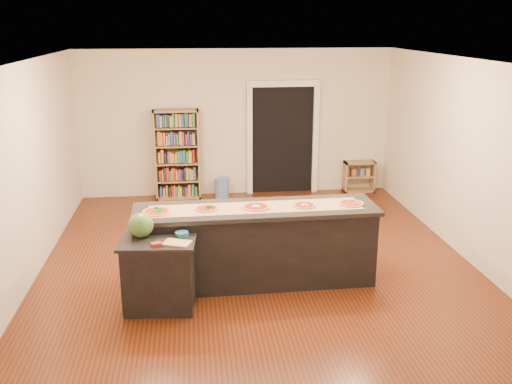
{
  "coord_description": "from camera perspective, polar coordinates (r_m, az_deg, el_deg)",
  "views": [
    {
      "loc": [
        -0.87,
        -7.36,
        3.29
      ],
      "look_at": [
        0.0,
        0.2,
        1.0
      ],
      "focal_mm": 40.0,
      "sensor_mm": 36.0,
      "label": 1
    }
  ],
  "objects": [
    {
      "name": "pizza_b",
      "position": [
        7.17,
        -4.94,
        -1.63
      ],
      "size": [
        0.3,
        0.3,
        0.02
      ],
      "color": "tan",
      "rests_on": "kitchen_island"
    },
    {
      "name": "doorway",
      "position": [
        11.17,
        2.68,
        5.95
      ],
      "size": [
        1.4,
        0.09,
        2.21
      ],
      "color": "black",
      "rests_on": "room"
    },
    {
      "name": "kitchen_island",
      "position": [
        7.4,
        -0.02,
        -5.29
      ],
      "size": [
        3.1,
        0.84,
        1.02
      ],
      "rotation": [
        0.0,
        0.0,
        0.02
      ],
      "color": "black",
      "rests_on": "ground"
    },
    {
      "name": "bookshelf",
      "position": [
        10.94,
        -7.89,
        3.73
      ],
      "size": [
        0.86,
        0.3,
        1.71
      ],
      "primitive_type": "cube",
      "color": "#9A774A",
      "rests_on": "ground"
    },
    {
      "name": "pizza_e",
      "position": [
        7.45,
        9.5,
        -1.11
      ],
      "size": [
        0.34,
        0.34,
        0.02
      ],
      "color": "tan",
      "rests_on": "kitchen_island"
    },
    {
      "name": "side_counter",
      "position": [
        6.87,
        -9.64,
        -8.04
      ],
      "size": [
        0.88,
        0.64,
        0.87
      ],
      "rotation": [
        0.0,
        0.0,
        -0.09
      ],
      "color": "black",
      "rests_on": "ground"
    },
    {
      "name": "pizza_d",
      "position": [
        7.29,
        4.85,
        -1.34
      ],
      "size": [
        0.31,
        0.31,
        0.02
      ],
      "color": "tan",
      "rests_on": "kitchen_island"
    },
    {
      "name": "cutting_board",
      "position": [
        6.54,
        -7.9,
        -5.08
      ],
      "size": [
        0.36,
        0.3,
        0.02
      ],
      "primitive_type": "cube",
      "rotation": [
        0.0,
        0.0,
        -0.39
      ],
      "color": "tan",
      "rests_on": "side_counter"
    },
    {
      "name": "room",
      "position": [
        7.65,
        0.17,
        2.44
      ],
      "size": [
        6.0,
        7.0,
        2.8
      ],
      "color": "beige",
      "rests_on": "ground"
    },
    {
      "name": "package_teal",
      "position": [
        6.74,
        -7.44,
        -4.21
      ],
      "size": [
        0.16,
        0.16,
        0.06
      ],
      "primitive_type": "cylinder",
      "color": "#195966",
      "rests_on": "side_counter"
    },
    {
      "name": "kraft_paper",
      "position": [
        7.21,
        -0.02,
        -1.56
      ],
      "size": [
        2.7,
        0.54,
        0.0
      ],
      "primitive_type": "cube",
      "rotation": [
        0.0,
        0.0,
        0.02
      ],
      "color": "tan",
      "rests_on": "kitchen_island"
    },
    {
      "name": "watermelon",
      "position": [
        6.77,
        -11.44,
        -3.27
      ],
      "size": [
        0.29,
        0.29,
        0.29
      ],
      "primitive_type": "sphere",
      "color": "#144214",
      "rests_on": "side_counter"
    },
    {
      "name": "low_shelf",
      "position": [
        11.57,
        10.26,
        1.55
      ],
      "size": [
        0.62,
        0.26,
        0.62
      ],
      "primitive_type": "cube",
      "color": "#9A774A",
      "rests_on": "ground"
    },
    {
      "name": "waste_bin",
      "position": [
        11.04,
        -3.42,
        0.44
      ],
      "size": [
        0.27,
        0.27,
        0.39
      ],
      "primitive_type": "cylinder",
      "color": "#557EBD",
      "rests_on": "ground"
    },
    {
      "name": "package_red",
      "position": [
        6.51,
        -9.93,
        -5.18
      ],
      "size": [
        0.13,
        0.11,
        0.04
      ],
      "primitive_type": "cube",
      "rotation": [
        0.0,
        0.0,
        0.26
      ],
      "color": "maroon",
      "rests_on": "side_counter"
    },
    {
      "name": "pizza_a",
      "position": [
        7.14,
        -9.9,
        -1.93
      ],
      "size": [
        0.35,
        0.35,
        0.02
      ],
      "color": "tan",
      "rests_on": "kitchen_island"
    },
    {
      "name": "pizza_c",
      "position": [
        7.21,
        -0.01,
        -1.48
      ],
      "size": [
        0.36,
        0.36,
        0.02
      ],
      "color": "tan",
      "rests_on": "kitchen_island"
    }
  ]
}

